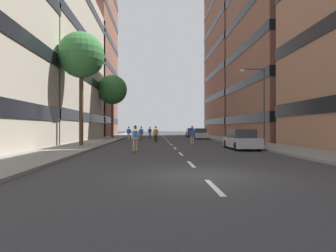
{
  "coord_description": "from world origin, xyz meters",
  "views": [
    {
      "loc": [
        -1.65,
        -9.9,
        1.64
      ],
      "look_at": [
        0.0,
        24.52,
        1.82
      ],
      "focal_mm": 30.97,
      "sensor_mm": 36.0,
      "label": 1
    }
  ],
  "objects_px": {
    "skater_3": "(135,137)",
    "parked_car_mid": "(241,140)",
    "parked_car_far": "(200,134)",
    "skater_1": "(192,135)",
    "street_tree_mid": "(112,90)",
    "parked_car_near": "(192,133)",
    "skater_5": "(150,132)",
    "skater_0": "(141,133)",
    "streetlamp_right": "(260,98)",
    "skater_2": "(156,134)",
    "skater_4": "(129,133)",
    "street_tree_near": "(81,56)"
  },
  "relations": [
    {
      "from": "skater_5",
      "to": "skater_3",
      "type": "bearing_deg",
      "value": -91.31
    },
    {
      "from": "parked_car_mid",
      "to": "skater_2",
      "type": "distance_m",
      "value": 11.81
    },
    {
      "from": "skater_5",
      "to": "skater_4",
      "type": "bearing_deg",
      "value": -109.31
    },
    {
      "from": "skater_4",
      "to": "skater_2",
      "type": "bearing_deg",
      "value": -61.84
    },
    {
      "from": "skater_1",
      "to": "parked_car_near",
      "type": "bearing_deg",
      "value": 82.61
    },
    {
      "from": "skater_3",
      "to": "skater_5",
      "type": "relative_size",
      "value": 1.0
    },
    {
      "from": "street_tree_near",
      "to": "skater_2",
      "type": "height_order",
      "value": "street_tree_near"
    },
    {
      "from": "parked_car_mid",
      "to": "skater_0",
      "type": "bearing_deg",
      "value": 120.07
    },
    {
      "from": "parked_car_far",
      "to": "street_tree_near",
      "type": "height_order",
      "value": "street_tree_near"
    },
    {
      "from": "streetlamp_right",
      "to": "skater_0",
      "type": "relative_size",
      "value": 3.65
    },
    {
      "from": "street_tree_mid",
      "to": "skater_3",
      "type": "distance_m",
      "value": 25.74
    },
    {
      "from": "parked_car_near",
      "to": "parked_car_far",
      "type": "distance_m",
      "value": 8.6
    },
    {
      "from": "parked_car_far",
      "to": "street_tree_mid",
      "type": "relative_size",
      "value": 0.47
    },
    {
      "from": "parked_car_mid",
      "to": "parked_car_far",
      "type": "bearing_deg",
      "value": 90.0
    },
    {
      "from": "parked_car_near",
      "to": "parked_car_mid",
      "type": "height_order",
      "value": "same"
    },
    {
      "from": "skater_2",
      "to": "streetlamp_right",
      "type": "bearing_deg",
      "value": -40.95
    },
    {
      "from": "skater_4",
      "to": "parked_car_far",
      "type": "bearing_deg",
      "value": 19.94
    },
    {
      "from": "parked_car_mid",
      "to": "streetlamp_right",
      "type": "height_order",
      "value": "streetlamp_right"
    },
    {
      "from": "street_tree_near",
      "to": "street_tree_mid",
      "type": "bearing_deg",
      "value": 90.0
    },
    {
      "from": "street_tree_near",
      "to": "skater_4",
      "type": "height_order",
      "value": "street_tree_near"
    },
    {
      "from": "streetlamp_right",
      "to": "parked_car_near",
      "type": "bearing_deg",
      "value": 94.99
    },
    {
      "from": "skater_0",
      "to": "skater_2",
      "type": "bearing_deg",
      "value": -66.97
    },
    {
      "from": "parked_car_near",
      "to": "street_tree_mid",
      "type": "distance_m",
      "value": 15.73
    },
    {
      "from": "parked_car_near",
      "to": "street_tree_mid",
      "type": "relative_size",
      "value": 0.47
    },
    {
      "from": "street_tree_near",
      "to": "street_tree_mid",
      "type": "relative_size",
      "value": 1.04
    },
    {
      "from": "parked_car_mid",
      "to": "streetlamp_right",
      "type": "xyz_separation_m",
      "value": [
        2.29,
        2.39,
        3.44
      ]
    },
    {
      "from": "skater_0",
      "to": "skater_1",
      "type": "bearing_deg",
      "value": -60.95
    },
    {
      "from": "parked_car_near",
      "to": "skater_1",
      "type": "height_order",
      "value": "skater_1"
    },
    {
      "from": "skater_2",
      "to": "skater_4",
      "type": "bearing_deg",
      "value": 118.16
    },
    {
      "from": "skater_3",
      "to": "parked_car_mid",
      "type": "bearing_deg",
      "value": 14.37
    },
    {
      "from": "streetlamp_right",
      "to": "street_tree_near",
      "type": "bearing_deg",
      "value": 174.62
    },
    {
      "from": "skater_3",
      "to": "street_tree_near",
      "type": "bearing_deg",
      "value": 130.77
    },
    {
      "from": "street_tree_near",
      "to": "skater_1",
      "type": "distance_m",
      "value": 12.0
    },
    {
      "from": "skater_0",
      "to": "skater_3",
      "type": "xyz_separation_m",
      "value": [
        0.33,
        -16.1,
        0.03
      ]
    },
    {
      "from": "parked_car_mid",
      "to": "skater_3",
      "type": "xyz_separation_m",
      "value": [
        -7.83,
        -2.01,
        0.32
      ]
    },
    {
      "from": "parked_car_far",
      "to": "skater_0",
      "type": "height_order",
      "value": "skater_0"
    },
    {
      "from": "parked_car_mid",
      "to": "skater_1",
      "type": "distance_m",
      "value": 5.82
    },
    {
      "from": "skater_1",
      "to": "skater_5",
      "type": "bearing_deg",
      "value": 102.32
    },
    {
      "from": "skater_5",
      "to": "street_tree_mid",
      "type": "bearing_deg",
      "value": -164.44
    },
    {
      "from": "parked_car_far",
      "to": "skater_1",
      "type": "relative_size",
      "value": 2.47
    },
    {
      "from": "skater_0",
      "to": "skater_1",
      "type": "xyz_separation_m",
      "value": [
        5.08,
        -9.15,
        0.0
      ]
    },
    {
      "from": "streetlamp_right",
      "to": "skater_1",
      "type": "relative_size",
      "value": 3.65
    },
    {
      "from": "street_tree_near",
      "to": "skater_1",
      "type": "xyz_separation_m",
      "value": [
        9.78,
        1.12,
        -6.86
      ]
    },
    {
      "from": "streetlamp_right",
      "to": "parked_car_far",
      "type": "bearing_deg",
      "value": 97.4
    },
    {
      "from": "streetlamp_right",
      "to": "skater_2",
      "type": "height_order",
      "value": "streetlamp_right"
    },
    {
      "from": "parked_car_near",
      "to": "streetlamp_right",
      "type": "relative_size",
      "value": 0.68
    },
    {
      "from": "parked_car_far",
      "to": "skater_5",
      "type": "height_order",
      "value": "skater_5"
    },
    {
      "from": "parked_car_mid",
      "to": "skater_2",
      "type": "relative_size",
      "value": 2.47
    },
    {
      "from": "skater_1",
      "to": "skater_2",
      "type": "xyz_separation_m",
      "value": [
        -3.32,
        4.99,
        0.0
      ]
    },
    {
      "from": "parked_car_near",
      "to": "skater_0",
      "type": "relative_size",
      "value": 2.47
    }
  ]
}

